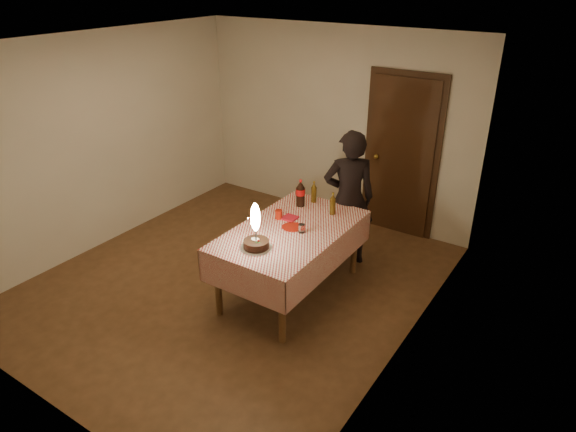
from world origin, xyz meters
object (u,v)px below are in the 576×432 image
at_px(red_cup, 279,214).
at_px(amber_bottle_left, 314,192).
at_px(clear_cup, 302,228).
at_px(cola_bottle, 300,193).
at_px(red_plate, 292,227).
at_px(amber_bottle_right, 333,204).
at_px(photographer, 349,198).
at_px(birthday_cake, 256,236).
at_px(dining_table, 291,238).

bearing_deg(red_cup, amber_bottle_left, 81.47).
relative_size(clear_cup, cola_bottle, 0.28).
xyz_separation_m(red_plate, red_cup, (-0.24, 0.09, 0.05)).
distance_m(clear_cup, amber_bottle_right, 0.56).
xyz_separation_m(cola_bottle, photographer, (0.41, 0.40, -0.11)).
bearing_deg(birthday_cake, red_cup, 105.58).
xyz_separation_m(red_plate, amber_bottle_left, (-0.15, 0.68, 0.11)).
xyz_separation_m(birthday_cake, clear_cup, (0.20, 0.52, -0.09)).
height_order(dining_table, amber_bottle_right, amber_bottle_right).
bearing_deg(photographer, red_cup, -117.52).
bearing_deg(birthday_cake, amber_bottle_right, 77.07).
relative_size(dining_table, amber_bottle_right, 6.75).
height_order(dining_table, photographer, photographer).
relative_size(clear_cup, photographer, 0.06).
distance_m(clear_cup, amber_bottle_left, 0.78).
xyz_separation_m(red_plate, cola_bottle, (-0.22, 0.50, 0.15)).
distance_m(birthday_cake, amber_bottle_right, 1.10).
xyz_separation_m(cola_bottle, amber_bottle_right, (0.41, 0.01, -0.03)).
xyz_separation_m(clear_cup, cola_bottle, (-0.36, 0.54, 0.11)).
height_order(dining_table, cola_bottle, cola_bottle).
distance_m(red_cup, amber_bottle_left, 0.60).
height_order(red_cup, photographer, photographer).
bearing_deg(amber_bottle_right, photographer, 90.39).
bearing_deg(dining_table, clear_cup, 0.32).
xyz_separation_m(clear_cup, photographer, (0.05, 0.95, -0.00)).
bearing_deg(red_plate, clear_cup, -16.50).
relative_size(red_cup, cola_bottle, 0.31).
xyz_separation_m(amber_bottle_left, photographer, (0.34, 0.23, -0.08)).
relative_size(red_plate, cola_bottle, 0.69).
height_order(birthday_cake, clear_cup, birthday_cake).
xyz_separation_m(dining_table, birthday_cake, (-0.06, -0.51, 0.23)).
height_order(red_cup, cola_bottle, cola_bottle).
bearing_deg(birthday_cake, dining_table, 83.21).
bearing_deg(amber_bottle_left, clear_cup, -68.18).
distance_m(amber_bottle_right, photographer, 0.40).
bearing_deg(amber_bottle_right, red_plate, -110.37).
relative_size(red_plate, photographer, 0.13).
xyz_separation_m(amber_bottle_right, photographer, (-0.00, 0.39, -0.08)).
bearing_deg(cola_bottle, amber_bottle_left, 67.77).
relative_size(clear_cup, amber_bottle_left, 0.35).
bearing_deg(dining_table, amber_bottle_left, 102.06).
xyz_separation_m(dining_table, red_plate, (-0.01, 0.04, 0.11)).
relative_size(dining_table, clear_cup, 19.11).
height_order(dining_table, red_plate, red_plate).
height_order(birthday_cake, amber_bottle_left, birthday_cake).
distance_m(red_cup, clear_cup, 0.40).
distance_m(red_plate, amber_bottle_right, 0.56).
bearing_deg(red_cup, red_plate, -21.13).
distance_m(birthday_cake, photographer, 1.49).
relative_size(cola_bottle, photographer, 0.19).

